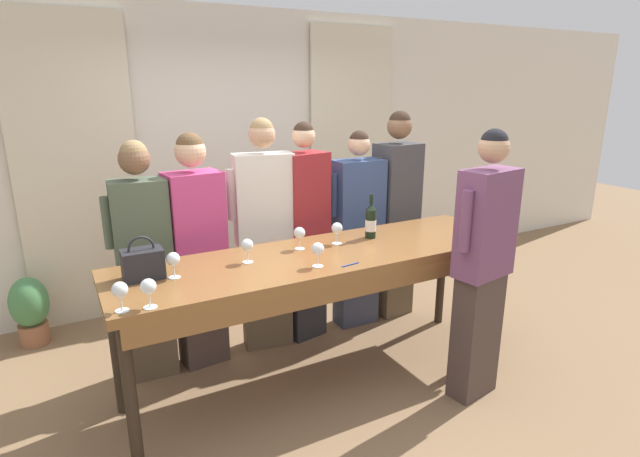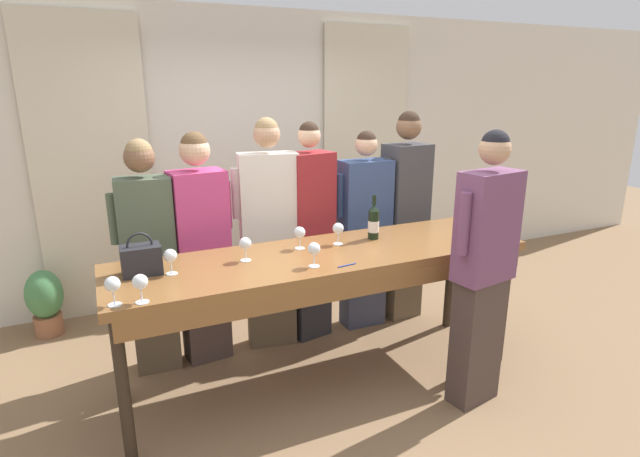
{
  "view_description": "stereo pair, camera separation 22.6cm",
  "coord_description": "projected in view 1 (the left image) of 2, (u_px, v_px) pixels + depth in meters",
  "views": [
    {
      "loc": [
        -1.57,
        -2.82,
        2.09
      ],
      "look_at": [
        0.0,
        0.08,
        1.14
      ],
      "focal_mm": 28.0,
      "sensor_mm": 36.0,
      "label": 1
    },
    {
      "loc": [
        -1.37,
        -2.92,
        2.09
      ],
      "look_at": [
        0.0,
        0.08,
        1.14
      ],
      "focal_mm": 28.0,
      "sensor_mm": 36.0,
      "label": 2
    }
  ],
  "objects": [
    {
      "name": "host_pouring",
      "position": [
        482.0,
        266.0,
        3.26
      ],
      "size": [
        0.51,
        0.27,
        1.84
      ],
      "color": "#473833",
      "rests_on": "ground_plane"
    },
    {
      "name": "wine_glass_front_mid",
      "position": [
        120.0,
        291.0,
        2.49
      ],
      "size": [
        0.08,
        0.08,
        0.16
      ],
      "color": "white",
      "rests_on": "tasting_bar"
    },
    {
      "name": "wine_glass_center_mid",
      "position": [
        337.0,
        229.0,
        3.56
      ],
      "size": [
        0.08,
        0.08,
        0.16
      ],
      "color": "white",
      "rests_on": "tasting_bar"
    },
    {
      "name": "wine_glass_front_right",
      "position": [
        148.0,
        287.0,
        2.53
      ],
      "size": [
        0.08,
        0.08,
        0.16
      ],
      "color": "white",
      "rests_on": "tasting_bar"
    },
    {
      "name": "curtain_panel_left",
      "position": [
        78.0,
        175.0,
        4.28
      ],
      "size": [
        0.99,
        0.03,
        2.69
      ],
      "color": "beige",
      "rests_on": "ground_plane"
    },
    {
      "name": "curtain_panel_right",
      "position": [
        351.0,
        154.0,
        5.55
      ],
      "size": [
        0.99,
        0.03,
        2.69
      ],
      "color": "beige",
      "rests_on": "ground_plane"
    },
    {
      "name": "guest_beige_cap",
      "position": [
        396.0,
        213.0,
        4.5
      ],
      "size": [
        0.49,
        0.3,
        1.88
      ],
      "color": "brown",
      "rests_on": "ground_plane"
    },
    {
      "name": "wine_bottle",
      "position": [
        371.0,
        222.0,
        3.7
      ],
      "size": [
        0.08,
        0.08,
        0.33
      ],
      "color": "black",
      "rests_on": "tasting_bar"
    },
    {
      "name": "handbag",
      "position": [
        143.0,
        263.0,
        2.93
      ],
      "size": [
        0.23,
        0.15,
        0.26
      ],
      "color": "#232328",
      "rests_on": "tasting_bar"
    },
    {
      "name": "wine_glass_front_left",
      "position": [
        299.0,
        234.0,
        3.45
      ],
      "size": [
        0.08,
        0.08,
        0.16
      ],
      "color": "white",
      "rests_on": "tasting_bar"
    },
    {
      "name": "wall_back",
      "position": [
        230.0,
        157.0,
        4.95
      ],
      "size": [
        12.0,
        0.06,
        2.8
      ],
      "color": "silver",
      "rests_on": "ground_plane"
    },
    {
      "name": "pen",
      "position": [
        350.0,
        265.0,
        3.16
      ],
      "size": [
        0.13,
        0.02,
        0.01
      ],
      "color": "#193399",
      "rests_on": "tasting_bar"
    },
    {
      "name": "wine_glass_center_right",
      "position": [
        173.0,
        260.0,
        2.93
      ],
      "size": [
        0.08,
        0.08,
        0.16
      ],
      "color": "white",
      "rests_on": "tasting_bar"
    },
    {
      "name": "guest_striped_shirt",
      "position": [
        304.0,
        232.0,
        4.09
      ],
      "size": [
        0.48,
        0.31,
        1.82
      ],
      "color": "#28282D",
      "rests_on": "ground_plane"
    },
    {
      "name": "tasting_bar",
      "position": [
        327.0,
        266.0,
        3.41
      ],
      "size": [
        2.88,
        0.79,
        0.99
      ],
      "color": "brown",
      "rests_on": "ground_plane"
    },
    {
      "name": "guest_navy_coat",
      "position": [
        357.0,
        230.0,
        4.34
      ],
      "size": [
        0.54,
        0.25,
        1.73
      ],
      "color": "#383D51",
      "rests_on": "ground_plane"
    },
    {
      "name": "ground_plane",
      "position": [
        325.0,
        379.0,
        3.68
      ],
      "size": [
        18.0,
        18.0,
        0.0
      ],
      "primitive_type": "plane",
      "color": "#846647"
    },
    {
      "name": "guest_cream_sweater",
      "position": [
        265.0,
        234.0,
        3.92
      ],
      "size": [
        0.57,
        0.27,
        1.86
      ],
      "color": "brown",
      "rests_on": "ground_plane"
    },
    {
      "name": "guest_olive_jacket",
      "position": [
        145.0,
        259.0,
        3.51
      ],
      "size": [
        0.49,
        0.26,
        1.74
      ],
      "color": "brown",
      "rests_on": "ground_plane"
    },
    {
      "name": "guest_pink_top",
      "position": [
        197.0,
        249.0,
        3.68
      ],
      "size": [
        0.51,
        0.3,
        1.77
      ],
      "color": "#473833",
      "rests_on": "ground_plane"
    },
    {
      "name": "wine_glass_back_left",
      "position": [
        318.0,
        250.0,
        3.11
      ],
      "size": [
        0.08,
        0.08,
        0.16
      ],
      "color": "white",
      "rests_on": "tasting_bar"
    },
    {
      "name": "wine_glass_center_left",
      "position": [
        247.0,
        246.0,
        3.18
      ],
      "size": [
        0.08,
        0.08,
        0.16
      ],
      "color": "white",
      "rests_on": "tasting_bar"
    },
    {
      "name": "potted_plant",
      "position": [
        30.0,
        309.0,
        4.1
      ],
      "size": [
        0.3,
        0.3,
        0.59
      ],
      "color": "#935B3D",
      "rests_on": "ground_plane"
    }
  ]
}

